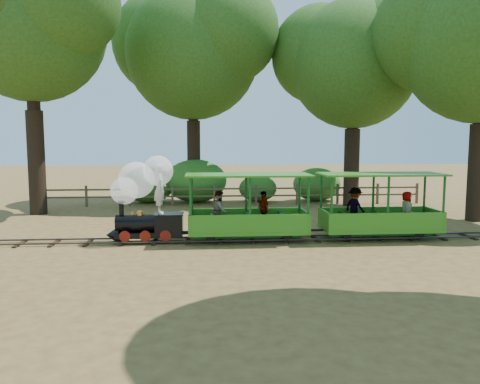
{
  "coord_description": "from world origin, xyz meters",
  "views": [
    {
      "loc": [
        -1.47,
        -14.21,
        3.11
      ],
      "look_at": [
        -0.35,
        0.5,
        1.47
      ],
      "focal_mm": 35.0,
      "sensor_mm": 36.0,
      "label": 1
    }
  ],
  "objects": [
    {
      "name": "oak_nc",
      "position": [
        -2.03,
        9.59,
        7.73
      ],
      "size": [
        8.22,
        7.23,
        10.68
      ],
      "color": "#2D2116",
      "rests_on": "ground"
    },
    {
      "name": "oak_nw",
      "position": [
        -8.53,
        6.08,
        8.03
      ],
      "size": [
        7.66,
        6.74,
        10.8
      ],
      "color": "#2D2116",
      "rests_on": "ground"
    },
    {
      "name": "ground",
      "position": [
        0.0,
        0.0,
        0.0
      ],
      "size": [
        90.0,
        90.0,
        0.0
      ],
      "primitive_type": "plane",
      "color": "olive",
      "rests_on": "ground"
    },
    {
      "name": "carriage_rear",
      "position": [
        3.99,
        0.03,
        0.82
      ],
      "size": [
        3.81,
        1.56,
        1.98
      ],
      "color": "#33881D",
      "rests_on": "track"
    },
    {
      "name": "shrub_mid_w",
      "position": [
        -1.91,
        9.3,
        1.08
      ],
      "size": [
        3.11,
        2.4,
        2.16
      ],
      "primitive_type": "ellipsoid",
      "color": "#2D6B1E",
      "rests_on": "ground"
    },
    {
      "name": "shrub_east",
      "position": [
        4.28,
        9.3,
        0.85
      ],
      "size": [
        2.46,
        1.89,
        1.7
      ],
      "primitive_type": "ellipsoid",
      "color": "#2D6B1E",
      "rests_on": "ground"
    },
    {
      "name": "shrub_west",
      "position": [
        -4.27,
        9.3,
        0.91
      ],
      "size": [
        2.62,
        2.01,
        1.81
      ],
      "primitive_type": "ellipsoid",
      "color": "#2D6B1E",
      "rests_on": "ground"
    },
    {
      "name": "fence",
      "position": [
        0.0,
        8.0,
        0.58
      ],
      "size": [
        18.1,
        0.1,
        1.0
      ],
      "color": "brown",
      "rests_on": "ground"
    },
    {
      "name": "oak_ne",
      "position": [
        5.47,
        7.58,
        6.9
      ],
      "size": [
        7.42,
        6.53,
        9.58
      ],
      "color": "#2D2116",
      "rests_on": "ground"
    },
    {
      "name": "locomotive",
      "position": [
        -3.33,
        0.07,
        1.53
      ],
      "size": [
        2.35,
        1.1,
        2.69
      ],
      "color": "black",
      "rests_on": "ground"
    },
    {
      "name": "shrub_mid_e",
      "position": [
        1.23,
        9.3,
        0.67
      ],
      "size": [
        1.94,
        1.49,
        1.34
      ],
      "primitive_type": "ellipsoid",
      "color": "#2D6B1E",
      "rests_on": "ground"
    },
    {
      "name": "carriage_front",
      "position": [
        -0.22,
        0.01,
        0.8
      ],
      "size": [
        3.81,
        1.56,
        1.98
      ],
      "color": "#33881D",
      "rests_on": "track"
    },
    {
      "name": "track",
      "position": [
        0.0,
        0.0,
        0.07
      ],
      "size": [
        22.0,
        1.0,
        0.1
      ],
      "color": "#3F3D3A",
      "rests_on": "ground"
    }
  ]
}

